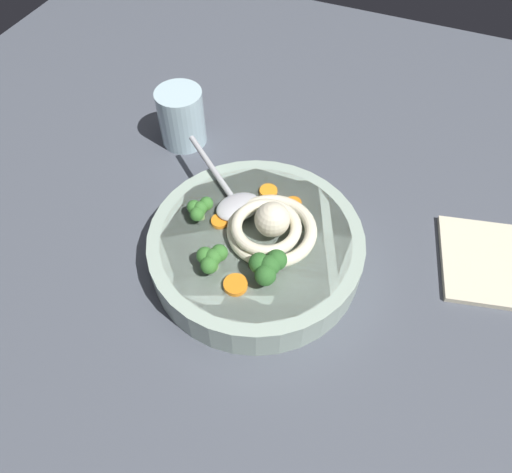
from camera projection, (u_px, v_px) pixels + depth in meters
The scene contains 13 objects.
table_slab at pixel (251, 258), 65.66cm from camera, with size 135.78×135.78×3.98cm, color #474C56.
soup_bowl at pixel (256, 248), 61.09cm from camera, with size 27.23×27.23×4.93cm.
noodle_pile at pixel (270, 227), 58.16cm from camera, with size 12.36×12.11×4.97cm.
soup_spoon at pixel (234, 200), 61.84cm from camera, with size 13.51×15.48×1.60cm.
broccoli_floret_right at pixel (199, 209), 59.67cm from camera, with size 3.50×3.01×2.76cm.
broccoli_floret_beside_noodles at pixel (212, 258), 54.82cm from camera, with size 4.01×3.45×3.17cm.
broccoli_floret_beside_chili at pixel (268, 266), 53.65cm from camera, with size 4.80×4.13×3.79cm.
carrot_slice_extra_b at pixel (293, 204), 61.99cm from camera, with size 2.17×2.17×0.70cm, color orange.
carrot_slice_far at pixel (220, 221), 60.32cm from camera, with size 2.22×2.22×0.56cm, color orange.
carrot_slice_front at pixel (236, 285), 54.55cm from camera, with size 2.80×2.80×0.67cm, color orange.
carrot_slice_center at pixel (265, 190), 63.57cm from camera, with size 2.41×2.41×0.53cm, color orange.
drinking_glass at pixel (182, 117), 73.78cm from camera, with size 7.17×7.17×9.09cm, color silver.
folded_napkin at pixel (487, 262), 62.33cm from camera, with size 13.46×11.81×0.80cm, color beige.
Camera 1 is at (34.28, 15.08, 56.01)cm, focal length 33.41 mm.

